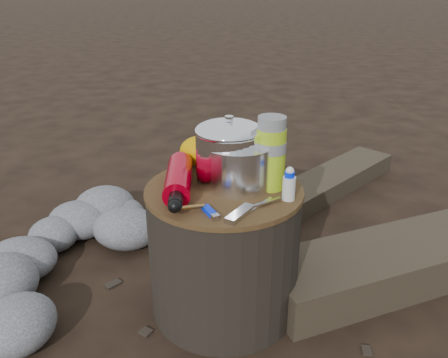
% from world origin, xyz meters
% --- Properties ---
extents(ground, '(60.00, 60.00, 0.00)m').
position_xyz_m(ground, '(0.00, 0.00, 0.00)').
color(ground, black).
rests_on(ground, ground).
extents(stump, '(0.49, 0.49, 0.45)m').
position_xyz_m(stump, '(0.00, 0.00, 0.22)').
color(stump, black).
rests_on(stump, ground).
extents(rock_ring, '(0.43, 0.93, 0.18)m').
position_xyz_m(rock_ring, '(-0.61, 0.10, 0.09)').
color(rock_ring, '#5B5B60').
rests_on(rock_ring, ground).
extents(log_small, '(0.80, 1.08, 0.10)m').
position_xyz_m(log_small, '(0.31, 0.96, 0.05)').
color(log_small, '#332A1F').
rests_on(log_small, ground).
extents(foil_windscreen, '(0.22, 0.22, 0.14)m').
position_xyz_m(foil_windscreen, '(0.04, 0.04, 0.52)').
color(foil_windscreen, silver).
rests_on(foil_windscreen, stump).
extents(camping_pot, '(0.21, 0.21, 0.21)m').
position_xyz_m(camping_pot, '(0.01, 0.04, 0.55)').
color(camping_pot, white).
rests_on(camping_pot, stump).
extents(fuel_bottle, '(0.15, 0.34, 0.08)m').
position_xyz_m(fuel_bottle, '(-0.13, -0.05, 0.49)').
color(fuel_bottle, '#A70013').
rests_on(fuel_bottle, stump).
extents(thermos, '(0.09, 0.09, 0.22)m').
position_xyz_m(thermos, '(0.14, 0.04, 0.56)').
color(thermos, '#92B818').
rests_on(thermos, stump).
extents(travel_mug, '(0.07, 0.07, 0.11)m').
position_xyz_m(travel_mug, '(0.09, 0.16, 0.50)').
color(travel_mug, black).
rests_on(travel_mug, stump).
extents(stuff_sack, '(0.15, 0.12, 0.10)m').
position_xyz_m(stuff_sack, '(-0.11, 0.17, 0.50)').
color(stuff_sack, '#C68D00').
rests_on(stuff_sack, stump).
extents(food_pouch, '(0.12, 0.07, 0.15)m').
position_xyz_m(food_pouch, '(-0.04, 0.19, 0.53)').
color(food_pouch, navy).
rests_on(food_pouch, stump).
extents(lighter, '(0.07, 0.08, 0.01)m').
position_xyz_m(lighter, '(-0.01, -0.17, 0.46)').
color(lighter, '#0425F4').
rests_on(lighter, stump).
extents(multitool, '(0.07, 0.12, 0.02)m').
position_xyz_m(multitool, '(0.08, -0.17, 0.46)').
color(multitool, '#B1B1B6').
rests_on(multitool, stump).
extents(pot_grabber, '(0.11, 0.13, 0.01)m').
position_xyz_m(pot_grabber, '(0.12, -0.10, 0.45)').
color(pot_grabber, '#B1B1B6').
rests_on(pot_grabber, stump).
extents(squeeze_bottle, '(0.04, 0.04, 0.09)m').
position_xyz_m(squeeze_bottle, '(0.20, -0.04, 0.49)').
color(squeeze_bottle, silver).
rests_on(squeeze_bottle, stump).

